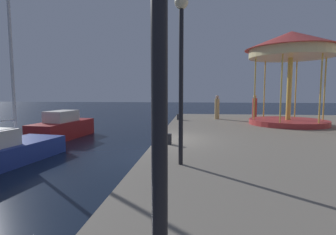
{
  "coord_description": "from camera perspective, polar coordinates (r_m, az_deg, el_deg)",
  "views": [
    {
      "loc": [
        1.64,
        -10.77,
        2.76
      ],
      "look_at": [
        0.21,
        2.45,
        1.47
      ],
      "focal_mm": 27.77,
      "sensor_mm": 36.0,
      "label": 1
    }
  ],
  "objects": [
    {
      "name": "ground_plane",
      "position": [
        11.24,
        -2.44,
        -8.67
      ],
      "size": [
        120.0,
        120.0,
        0.0
      ],
      "primitive_type": "plane",
      "color": "black"
    },
    {
      "name": "quay_dock",
      "position": [
        12.19,
        31.51,
        -6.44
      ],
      "size": [
        13.69,
        25.52,
        0.8
      ],
      "primitive_type": "cube",
      "color": "gray",
      "rests_on": "ground"
    },
    {
      "name": "motorboat_red",
      "position": [
        16.85,
        -22.12,
        -2.06
      ],
      "size": [
        2.19,
        4.62,
        1.66
      ],
      "color": "maroon",
      "rests_on": "ground"
    },
    {
      "name": "carousel",
      "position": [
        17.46,
        25.35,
        12.36
      ],
      "size": [
        5.33,
        5.33,
        5.55
      ],
      "color": "#B23333",
      "rests_on": "quay_dock"
    },
    {
      "name": "lamp_post_mid_promenade",
      "position": [
        7.03,
        2.91,
        14.31
      ],
      "size": [
        0.36,
        0.36,
        4.46
      ],
      "color": "black",
      "rests_on": "quay_dock"
    },
    {
      "name": "bollard_north",
      "position": [
        18.6,
        2.31,
        0.13
      ],
      "size": [
        0.24,
        0.24,
        0.4
      ],
      "primitive_type": "cylinder",
      "color": "#2D2D33",
      "rests_on": "quay_dock"
    },
    {
      "name": "bollard_center",
      "position": [
        9.86,
        0.11,
        -4.72
      ],
      "size": [
        0.24,
        0.24,
        0.4
      ],
      "primitive_type": "cylinder",
      "color": "#2D2D33",
      "rests_on": "quay_dock"
    },
    {
      "name": "bollard_south",
      "position": [
        18.29,
        2.94,
        0.04
      ],
      "size": [
        0.24,
        0.24,
        0.4
      ],
      "primitive_type": "cylinder",
      "color": "#2D2D33",
      "rests_on": "quay_dock"
    },
    {
      "name": "person_by_the_water",
      "position": [
        19.37,
        10.7,
        2.08
      ],
      "size": [
        0.34,
        0.34,
        1.74
      ],
      "color": "tan",
      "rests_on": "quay_dock"
    },
    {
      "name": "person_near_carousel",
      "position": [
        20.31,
        18.47,
        2.08
      ],
      "size": [
        0.34,
        0.34,
        1.77
      ],
      "color": "#B23833",
      "rests_on": "quay_dock"
    }
  ]
}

